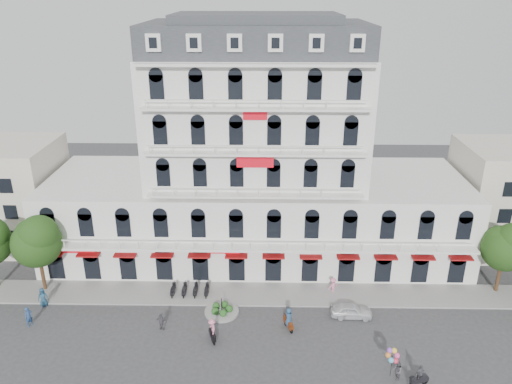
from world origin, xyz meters
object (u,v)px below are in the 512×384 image
(balloon_vendor, at_px, (395,365))
(parked_car, at_px, (351,311))
(rider_east, at_px, (289,319))
(rider_northeast, at_px, (420,376))
(rider_center, at_px, (212,330))

(balloon_vendor, bearing_deg, parked_car, 105.15)
(rider_east, height_order, rider_northeast, rider_east)
(parked_car, bearing_deg, rider_east, 111.27)
(balloon_vendor, bearing_deg, rider_east, 143.88)
(rider_east, relative_size, rider_center, 1.00)
(rider_center, height_order, balloon_vendor, balloon_vendor)
(rider_northeast, bearing_deg, rider_center, -36.03)
(parked_car, xyz_separation_m, rider_center, (-12.43, -3.59, 0.50))
(rider_center, bearing_deg, rider_east, 86.11)
(rider_northeast, distance_m, rider_center, 16.94)
(parked_car, height_order, balloon_vendor, balloon_vendor)
(rider_east, xyz_separation_m, rider_northeast, (9.64, -6.59, -0.17))
(rider_east, bearing_deg, parked_car, -94.28)
(rider_east, xyz_separation_m, rider_center, (-6.57, -1.66, 0.06))
(rider_northeast, relative_size, rider_center, 0.89)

